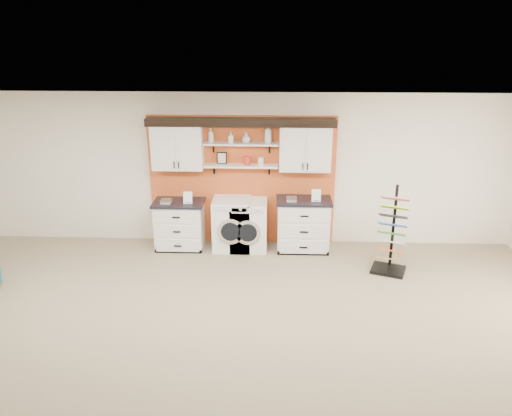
{
  "coord_description": "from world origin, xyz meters",
  "views": [
    {
      "loc": [
        0.62,
        -4.82,
        3.83
      ],
      "look_at": [
        0.33,
        2.3,
        1.27
      ],
      "focal_mm": 35.0,
      "sensor_mm": 36.0,
      "label": 1
    }
  ],
  "objects_px": {
    "base_cabinet_right": "(303,224)",
    "sample_rack": "(391,244)",
    "washer": "(232,224)",
    "base_cabinet_left": "(180,224)",
    "dryer": "(249,225)"
  },
  "relations": [
    {
      "from": "sample_rack",
      "to": "washer",
      "type": "bearing_deg",
      "value": -176.6
    },
    {
      "from": "washer",
      "to": "sample_rack",
      "type": "height_order",
      "value": "sample_rack"
    },
    {
      "from": "base_cabinet_left",
      "to": "base_cabinet_right",
      "type": "bearing_deg",
      "value": -0.0
    },
    {
      "from": "washer",
      "to": "dryer",
      "type": "height_order",
      "value": "washer"
    },
    {
      "from": "base_cabinet_right",
      "to": "sample_rack",
      "type": "relative_size",
      "value": 0.67
    },
    {
      "from": "washer",
      "to": "sample_rack",
      "type": "relative_size",
      "value": 0.65
    },
    {
      "from": "base_cabinet_right",
      "to": "sample_rack",
      "type": "xyz_separation_m",
      "value": [
        1.4,
        -0.84,
        0.0
      ]
    },
    {
      "from": "base_cabinet_right",
      "to": "dryer",
      "type": "xyz_separation_m",
      "value": [
        -0.99,
        -0.0,
        -0.02
      ]
    },
    {
      "from": "base_cabinet_right",
      "to": "sample_rack",
      "type": "distance_m",
      "value": 1.63
    },
    {
      "from": "base_cabinet_left",
      "to": "base_cabinet_right",
      "type": "xyz_separation_m",
      "value": [
        2.26,
        -0.0,
        0.03
      ]
    },
    {
      "from": "washer",
      "to": "dryer",
      "type": "bearing_deg",
      "value": 0.0
    },
    {
      "from": "sample_rack",
      "to": "base_cabinet_left",
      "type": "bearing_deg",
      "value": -172.31
    },
    {
      "from": "washer",
      "to": "dryer",
      "type": "relative_size",
      "value": 1.03
    },
    {
      "from": "base_cabinet_right",
      "to": "dryer",
      "type": "relative_size",
      "value": 1.07
    },
    {
      "from": "dryer",
      "to": "base_cabinet_left",
      "type": "bearing_deg",
      "value": 179.85
    }
  ]
}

